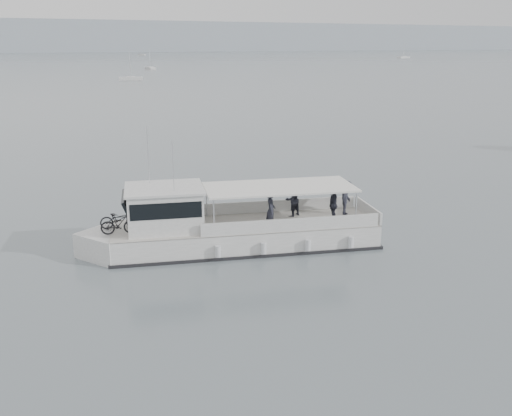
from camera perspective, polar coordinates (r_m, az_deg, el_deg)
name	(u,v)px	position (r m, az deg, el deg)	size (l,w,h in m)	color
ground	(175,282)	(20.63, -8.09, -7.32)	(1400.00, 1400.00, 0.00)	#535E62
tour_boat	(219,228)	(23.44, -3.69, -2.05)	(12.36, 5.61, 5.18)	white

